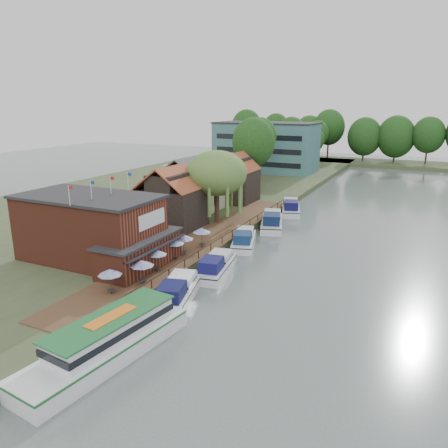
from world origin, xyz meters
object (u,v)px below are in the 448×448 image
at_px(hotel_block, 266,147).
at_px(cruiser_3, 272,219).
at_px(cottage_a, 171,197).
at_px(tour_boat, 105,339).
at_px(umbrella_0, 111,282).
at_px(umbrella_4, 184,245).
at_px(willow, 217,187).
at_px(umbrella_1, 142,272).
at_px(umbrella_5, 202,238).
at_px(cruiser_2, 244,237).
at_px(cruiser_0, 177,289).
at_px(cruiser_1, 216,263).
at_px(pub, 104,230).
at_px(umbrella_3, 175,249).
at_px(umbrella_2, 157,261).
at_px(cottage_c, 235,178).
at_px(cottage_b, 189,184).
at_px(cruiser_4, 291,206).
at_px(swan, 132,344).

xyz_separation_m(hotel_block, cruiser_3, (18.54, -46.98, -5.87)).
relative_size(cottage_a, tour_boat, 0.61).
xyz_separation_m(umbrella_0, umbrella_4, (0.44, 12.04, 0.00)).
xyz_separation_m(willow, umbrella_1, (3.82, -23.51, -3.93)).
bearing_deg(umbrella_5, cruiser_2, 62.10).
relative_size(umbrella_4, cruiser_0, 0.25).
bearing_deg(cruiser_1, pub, -168.43).
height_order(pub, hotel_block, hotel_block).
bearing_deg(cruiser_3, pub, -131.51).
distance_m(umbrella_3, cruiser_1, 4.84).
distance_m(umbrella_3, cruiser_2, 11.50).
height_order(hotel_block, umbrella_2, hotel_block).
bearing_deg(willow, cottage_c, 104.04).
distance_m(hotel_block, cottage_b, 46.21).
relative_size(cruiser_3, tour_boat, 0.74).
bearing_deg(cruiser_1, umbrella_3, -179.47).
height_order(cottage_a, umbrella_5, cottage_a).
distance_m(cottage_a, umbrella_3, 14.05).
bearing_deg(umbrella_0, umbrella_3, 87.43).
distance_m(cruiser_3, tour_boat, 37.69).
height_order(umbrella_3, cruiser_4, umbrella_3).
distance_m(pub, umbrella_1, 8.45).
xyz_separation_m(cottage_b, umbrella_4, (10.57, -19.56, -2.96)).
bearing_deg(cottage_a, cruiser_0, -56.59).
bearing_deg(cruiser_0, cruiser_3, 75.45).
bearing_deg(cruiser_4, cruiser_0, -107.18).
bearing_deg(hotel_block, pub, -83.57).
xyz_separation_m(hotel_block, cruiser_4, (18.30, -36.93, -5.94)).
bearing_deg(pub, umbrella_3, 28.31).
bearing_deg(umbrella_0, hotel_block, 100.32).
relative_size(cruiser_0, cruiser_2, 1.02).
bearing_deg(umbrella_4, pub, -140.37).
bearing_deg(cottage_b, cottage_c, 66.04).
bearing_deg(cottage_c, willow, -75.96).
relative_size(pub, cottage_b, 2.08).
distance_m(cottage_b, umbrella_0, 33.32).
xyz_separation_m(umbrella_1, cruiser_3, (3.22, 27.53, -1.01)).
xyz_separation_m(cottage_a, umbrella_4, (7.57, -9.56, -2.96)).
relative_size(cruiser_1, cruiser_3, 0.89).
bearing_deg(umbrella_0, umbrella_4, 87.90).
distance_m(umbrella_0, cruiser_2, 21.43).
distance_m(pub, cottage_c, 34.01).
bearing_deg(pub, cottage_b, 99.09).
xyz_separation_m(umbrella_0, cruiser_0, (4.87, 3.41, -1.13)).
height_order(cottage_a, cruiser_3, cottage_a).
distance_m(cottage_c, swan, 47.42).
xyz_separation_m(cottage_a, umbrella_0, (7.13, -21.60, -2.96)).
xyz_separation_m(umbrella_0, cruiser_3, (4.41, 30.62, -1.01)).
relative_size(willow, umbrella_5, 4.39).
height_order(cottage_b, cruiser_1, cottage_b).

